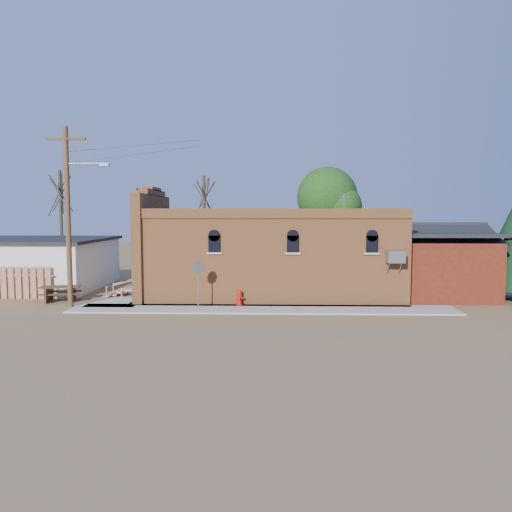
{
  "coord_description": "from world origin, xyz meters",
  "views": [
    {
      "loc": [
        1.89,
        -23.34,
        4.73
      ],
      "look_at": [
        1.07,
        4.15,
        2.4
      ],
      "focal_mm": 35.0,
      "sensor_mm": 36.0,
      "label": 1
    }
  ],
  "objects_px": {
    "fire_hydrant": "(240,298)",
    "picnic_table": "(60,291)",
    "stop_sign": "(198,272)",
    "trash_barrel": "(141,290)",
    "utility_pole": "(69,213)",
    "brick_bar": "(267,255)"
  },
  "relations": [
    {
      "from": "brick_bar",
      "to": "picnic_table",
      "type": "bearing_deg",
      "value": -167.6
    },
    {
      "from": "brick_bar",
      "to": "trash_barrel",
      "type": "xyz_separation_m",
      "value": [
        -6.94,
        -1.61,
        -1.85
      ]
    },
    {
      "from": "fire_hydrant",
      "to": "picnic_table",
      "type": "distance_m",
      "value": 9.87
    },
    {
      "from": "brick_bar",
      "to": "utility_pole",
      "type": "relative_size",
      "value": 1.82
    },
    {
      "from": "stop_sign",
      "to": "brick_bar",
      "type": "bearing_deg",
      "value": 55.11
    },
    {
      "from": "picnic_table",
      "to": "fire_hydrant",
      "type": "bearing_deg",
      "value": -18.31
    },
    {
      "from": "trash_barrel",
      "to": "picnic_table",
      "type": "relative_size",
      "value": 0.37
    },
    {
      "from": "brick_bar",
      "to": "picnic_table",
      "type": "distance_m",
      "value": 11.55
    },
    {
      "from": "brick_bar",
      "to": "picnic_table",
      "type": "height_order",
      "value": "brick_bar"
    },
    {
      "from": "fire_hydrant",
      "to": "stop_sign",
      "type": "distance_m",
      "value": 2.66
    },
    {
      "from": "stop_sign",
      "to": "trash_barrel",
      "type": "distance_m",
      "value": 5.03
    },
    {
      "from": "stop_sign",
      "to": "trash_barrel",
      "type": "bearing_deg",
      "value": 138.5
    },
    {
      "from": "utility_pole",
      "to": "picnic_table",
      "type": "bearing_deg",
      "value": 126.32
    },
    {
      "from": "fire_hydrant",
      "to": "trash_barrel",
      "type": "relative_size",
      "value": 0.95
    },
    {
      "from": "brick_bar",
      "to": "fire_hydrant",
      "type": "distance_m",
      "value": 4.36
    },
    {
      "from": "brick_bar",
      "to": "utility_pole",
      "type": "distance_m",
      "value": 10.96
    },
    {
      "from": "brick_bar",
      "to": "stop_sign",
      "type": "height_order",
      "value": "brick_bar"
    },
    {
      "from": "stop_sign",
      "to": "picnic_table",
      "type": "xyz_separation_m",
      "value": [
        -7.84,
        2.35,
        -1.35
      ]
    },
    {
      "from": "fire_hydrant",
      "to": "picnic_table",
      "type": "bearing_deg",
      "value": -174.14
    },
    {
      "from": "stop_sign",
      "to": "picnic_table",
      "type": "bearing_deg",
      "value": 163.01
    },
    {
      "from": "stop_sign",
      "to": "picnic_table",
      "type": "height_order",
      "value": "stop_sign"
    },
    {
      "from": "fire_hydrant",
      "to": "trash_barrel",
      "type": "bearing_deg",
      "value": 172.68
    }
  ]
}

